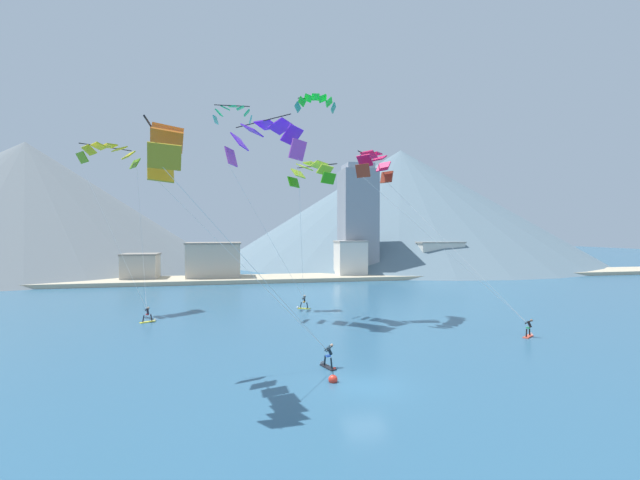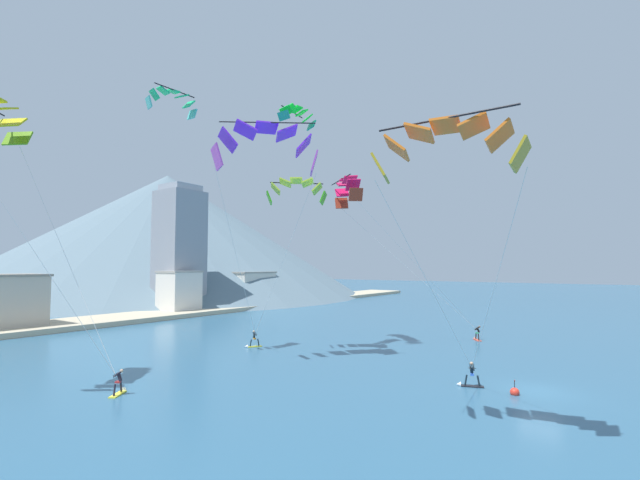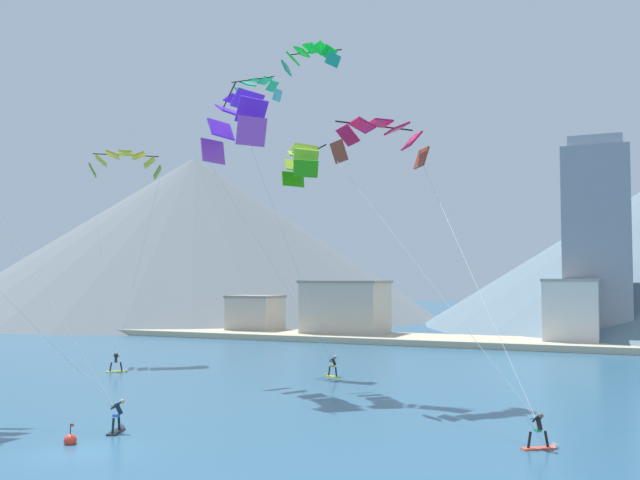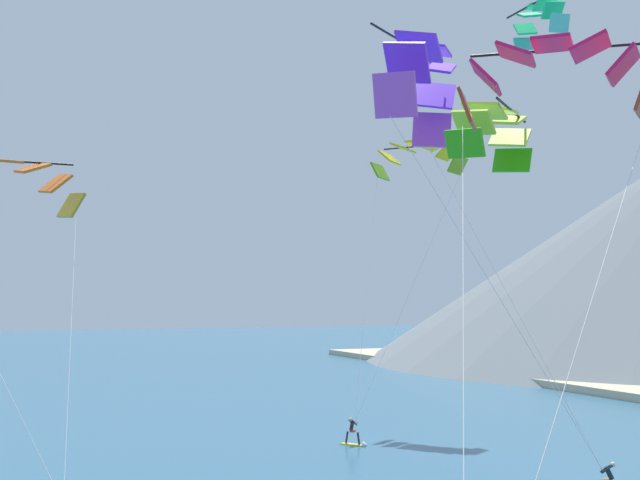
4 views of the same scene
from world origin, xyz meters
name	(u,v)px [view 4 (image 4 of 4)]	position (x,y,z in m)	size (l,w,h in m)	color
kitesurfer_mid_center	(356,437)	(-15.74, 21.35, 0.46)	(1.68, 1.28, 1.66)	yellow
parafoil_kite_near_lead	(4,180)	(-11.27, 1.89, 13.78)	(11.37, 7.21, 13.57)	olive
parafoil_kite_near_trail	(552,72)	(6.88, 18.38, 16.02)	(13.03, 12.69, 15.93)	maroon
parafoil_kite_mid_center	(418,156)	(-21.19, 28.44, 17.92)	(8.30, 9.68, 17.62)	#5A9112
parafoil_kite_far_left	(422,79)	(-4.33, 19.59, 18.46)	(8.94, 9.47, 18.86)	#B046BE
parafoil_kite_distant_high_outer	(493,129)	(0.52, 20.19, 15.35)	(4.80, 5.51, 2.47)	#2EA210
parafoil_kite_distant_low_drift	(538,19)	(-7.49, 28.32, 23.25)	(4.66, 1.92, 2.19)	#48BFB5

